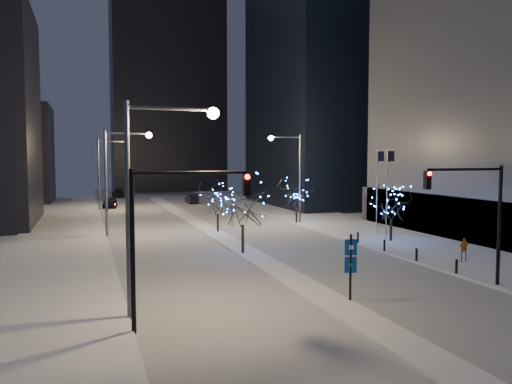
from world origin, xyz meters
name	(u,v)px	position (x,y,z in m)	size (l,w,h in m)	color
ground	(344,310)	(0.00, 0.00, 0.00)	(160.00, 160.00, 0.00)	white
road	(195,222)	(0.00, 35.00, 0.01)	(20.00, 130.00, 0.02)	#9CA0AA
median	(204,227)	(0.00, 30.00, 0.07)	(2.00, 80.00, 0.15)	silver
east_sidewalk	(380,234)	(15.00, 20.00, 0.07)	(10.00, 90.00, 0.15)	silver
west_sidewalk	(57,253)	(-14.00, 20.00, 0.07)	(8.00, 90.00, 0.15)	silver
horizon_block	(167,97)	(6.00, 92.00, 21.00)	(24.00, 14.00, 42.00)	black
street_lamp_w_near	(151,178)	(-8.94, 2.00, 6.50)	(4.40, 0.56, 10.00)	#595E66
street_lamp_w_mid	(117,168)	(-8.94, 27.00, 6.50)	(4.40, 0.56, 10.00)	#595E66
street_lamp_w_far	(106,164)	(-8.94, 52.00, 6.50)	(4.40, 0.56, 10.00)	#595E66
street_lamp_east	(293,166)	(10.08, 30.00, 6.45)	(3.90, 0.56, 10.00)	#595E66
traffic_signal_west	(170,221)	(-8.44, 0.00, 4.76)	(5.26, 0.43, 7.00)	black
traffic_signal_east	(478,206)	(8.94, 1.00, 4.76)	(5.26, 0.43, 7.00)	black
flagpoles	(382,187)	(13.37, 17.25, 4.80)	(1.35, 2.60, 8.00)	silver
bollards	(400,250)	(10.20, 10.00, 0.60)	(0.16, 12.16, 0.90)	black
car_near	(110,202)	(-8.41, 55.20, 0.80)	(1.88, 4.68, 1.59)	black
car_mid	(192,199)	(4.54, 58.65, 0.70)	(1.49, 4.27, 1.41)	black
car_far	(118,193)	(-6.08, 74.81, 0.74)	(2.08, 5.11, 1.48)	black
holiday_tree_median_near	(243,202)	(-0.50, 14.87, 4.09)	(5.72, 5.72, 6.08)	black
holiday_tree_median_far	(218,200)	(0.50, 26.27, 3.24)	(4.27, 4.27, 4.75)	black
holiday_tree_plaza_near	(391,205)	(13.50, 16.02, 3.30)	(3.58, 3.58, 4.74)	black
holiday_tree_plaza_far	(297,195)	(10.50, 29.82, 3.29)	(4.08, 4.08, 4.96)	black
wayfinding_sign	(351,261)	(0.92, 1.00, 2.18)	(0.63, 0.26, 3.55)	black
construction_sign	(464,248)	(13.11, 6.65, 1.17)	(1.00, 0.35, 1.70)	black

